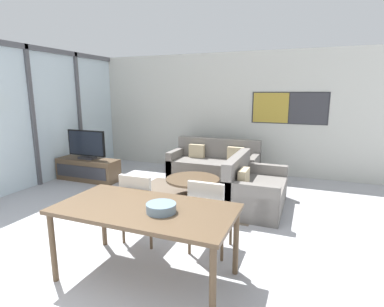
% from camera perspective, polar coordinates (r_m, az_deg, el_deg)
% --- Properties ---
extents(ground_plane, '(24.00, 24.00, 0.00)m').
position_cam_1_polar(ground_plane, '(3.25, -22.65, -25.14)').
color(ground_plane, '#B2B2B7').
extents(wall_back, '(7.54, 0.09, 2.80)m').
position_cam_1_polar(wall_back, '(7.28, 6.57, 7.68)').
color(wall_back, silver).
rests_on(wall_back, ground_plane).
extents(window_wall_left, '(0.07, 5.22, 2.80)m').
position_cam_1_polar(window_wall_left, '(6.82, -28.30, 7.18)').
color(window_wall_left, silver).
rests_on(window_wall_left, ground_plane).
extents(area_rug, '(2.40, 1.73, 0.01)m').
position_cam_1_polar(area_rug, '(5.59, 0.13, -8.19)').
color(area_rug, '#706051').
rests_on(area_rug, ground_plane).
extents(tv_console, '(1.40, 0.47, 0.47)m').
position_cam_1_polar(tv_console, '(6.93, -19.17, -2.89)').
color(tv_console, brown).
rests_on(tv_console, ground_plane).
extents(television, '(0.94, 0.20, 0.63)m').
position_cam_1_polar(television, '(6.83, -19.47, 1.52)').
color(television, '#2D2D33').
rests_on(television, tv_console).
extents(sofa_main, '(1.93, 0.85, 0.86)m').
position_cam_1_polar(sofa_main, '(6.71, 4.30, -2.33)').
color(sofa_main, slate).
rests_on(sofa_main, ground_plane).
extents(sofa_side, '(0.85, 1.43, 0.86)m').
position_cam_1_polar(sofa_side, '(5.14, 11.37, -6.98)').
color(sofa_side, slate).
rests_on(sofa_side, ground_plane).
extents(coffee_table, '(0.98, 0.98, 0.35)m').
position_cam_1_polar(coffee_table, '(5.50, 0.13, -5.61)').
color(coffee_table, brown).
rests_on(coffee_table, ground_plane).
extents(dining_table, '(1.81, 0.92, 0.78)m').
position_cam_1_polar(dining_table, '(3.10, -8.91, -11.31)').
color(dining_table, brown).
rests_on(dining_table, ground_plane).
extents(dining_chair_left, '(0.46, 0.46, 0.91)m').
position_cam_1_polar(dining_chair_left, '(3.89, -9.68, -9.35)').
color(dining_chair_left, beige).
rests_on(dining_chair_left, ground_plane).
extents(dining_chair_centre, '(0.46, 0.46, 0.91)m').
position_cam_1_polar(dining_chair_centre, '(3.59, 3.25, -11.00)').
color(dining_chair_centre, beige).
rests_on(dining_chair_centre, ground_plane).
extents(fruit_bowl, '(0.29, 0.29, 0.09)m').
position_cam_1_polar(fruit_bowl, '(2.91, -5.90, -10.16)').
color(fruit_bowl, slate).
rests_on(fruit_bowl, dining_table).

